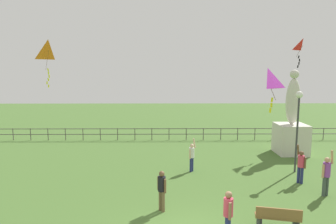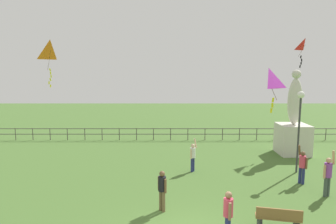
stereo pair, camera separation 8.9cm
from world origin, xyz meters
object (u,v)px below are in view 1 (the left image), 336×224
Objects in this scene: person_0 at (162,188)px; kite_0 at (49,52)px; park_bench at (278,217)px; lamppost at (298,114)px; kite_2 at (267,81)px; person_1 at (228,213)px; person_4 at (326,173)px; person_3 at (192,155)px; statue_monument at (291,129)px; person_2 at (301,164)px; kite_3 at (303,46)px.

kite_0 is (-7.65, 9.34, 5.74)m from person_0.
lamppost is at bearing 61.86° from park_bench.
kite_2 is at bearing 81.74° from park_bench.
person_4 is at bearing 34.41° from person_1.
person_0 is 2.97m from person_1.
person_3 reaches higher than park_bench.
kite_2 is (-2.72, -2.94, 1.84)m from lamppost.
statue_monument is 3.02× the size of kite_2.
person_4 reaches higher than person_0.
kite_2 is at bearing -33.04° from kite_0.
kite_2 is (-2.27, -1.33, 4.07)m from person_2.
person_1 is at bearing -161.83° from park_bench.
statue_monument reaches higher than person_1.
person_0 is 0.80× the size of person_4.
kite_2 reaches higher than person_2.
person_3 is 0.89× the size of person_4.
person_0 is 6.20m from kite_2.
person_4 reaches higher than person_2.
person_3 is (-2.43, 6.02, 0.44)m from park_bench.
person_3 is 11.87m from kite_0.
kite_3 is (17.29, 0.55, 0.43)m from kite_0.
person_3 is 0.91× the size of kite_3.
person_3 is at bearing 71.11° from person_0.
park_bench is at bearing -68.05° from person_3.
lamppost is at bearing -109.04° from statue_monument.
kite_2 is at bearing -149.64° from person_2.
park_bench is at bearing -20.03° from person_0.
person_0 is at bearing -136.18° from statue_monument.
kite_0 is (-16.03, 1.30, 5.04)m from statue_monument.
statue_monument is 2.76× the size of kite_3.
person_0 is 0.97× the size of person_1.
statue_monument is 3.03× the size of person_3.
person_2 is at bearing -105.68° from lamppost.
person_4 is at bearing -72.98° from person_2.
person_2 is at bearing 47.04° from person_1.
lamppost reaches higher than person_0.
statue_monument is at bearing -4.62° from kite_0.
kite_2 reaches higher than lamppost.
person_0 is at bearing -169.22° from person_4.
kite_3 is (5.22, 8.40, 2.08)m from kite_2.
statue_monument is 3.30× the size of person_1.
person_0 is at bearing -108.89° from person_3.
person_2 is at bearing 57.75° from park_bench.
lamppost is (-1.25, -3.61, 1.56)m from statue_monument.
person_3 is 1.00× the size of kite_2.
kite_0 reaches higher than person_0.
park_bench is 0.93× the size of person_1.
statue_monument is at bearing 43.82° from person_0.
person_0 is 4.82m from person_3.
park_bench is 5.44m from kite_2.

